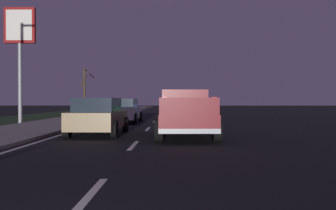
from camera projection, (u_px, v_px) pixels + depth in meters
The scene contains 11 objects.
ground at pixel (157, 118), 29.48m from camera, with size 144.00×144.00×0.00m, color black.
sidewalk_shoulder at pixel (86, 117), 29.56m from camera, with size 108.00×4.00×0.12m, color gray.
grass_verge at pixel (24, 118), 29.63m from camera, with size 108.00×6.00×0.01m, color #1E3819.
lane_markings at pixel (130, 117), 32.12m from camera, with size 108.61×3.54×0.01m.
pickup_truck at pixel (185, 114), 14.80m from camera, with size 5.45×2.34×1.87m.
sedan_tan at pixel (99, 116), 15.44m from camera, with size 4.43×2.06×1.54m.
sedan_green at pixel (177, 109), 28.05m from camera, with size 4.42×2.05×1.54m.
sedan_blue at pixel (176, 106), 39.67m from camera, with size 4.44×2.10×1.54m.
sedan_white at pixel (124, 111), 23.50m from camera, with size 4.44×2.08×1.54m.
gas_price_sign at pixel (20, 36), 22.69m from camera, with size 0.27×1.90×7.16m.
bare_tree_far at pixel (84, 89), 42.30m from camera, with size 2.13×1.44×5.45m.
Camera 1 is at (-2.45, -1.26, 1.44)m, focal length 39.41 mm.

